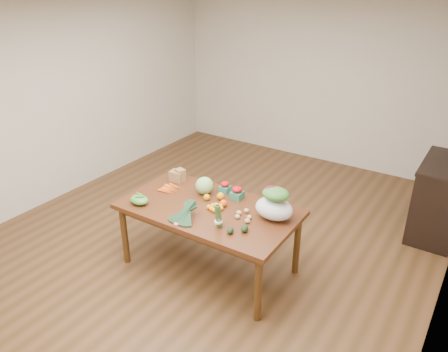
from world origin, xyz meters
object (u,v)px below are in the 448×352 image
Objects in this scene: paper_bag at (177,175)px; salad_bag at (274,205)px; dining_table at (209,238)px; asparagus_bundle at (218,216)px; cabinet at (439,198)px; mandarin_cluster at (216,206)px; kale_bunch at (182,214)px; cabbage at (204,186)px.

paper_bag is 0.55× the size of salad_bag.
asparagus_bundle reaches higher than dining_table.
cabinet is 5.67× the size of mandarin_cluster.
paper_bag is at bearing -145.29° from cabinet.
kale_bunch is 0.38m from asparagus_bundle.
dining_table is 4.56× the size of kale_bunch.
paper_bag is 1.14m from asparagus_bundle.
cabbage is 1.08× the size of mandarin_cluster.
kale_bunch is at bearing -166.28° from asparagus_bundle.
cabinet is 3.18m from paper_bag.
cabinet is at bearing 41.33° from cabbage.
cabinet reaches higher than dining_table.
cabbage is 0.78× the size of asparagus_bundle.
dining_table is 0.58m from kale_bunch.
cabinet is 5.25× the size of cabbage.
cabbage is at bearing 176.39° from salad_bag.
cabbage is 0.49× the size of kale_bunch.
salad_bag reaches higher than asparagus_bundle.
asparagus_bundle reaches higher than cabbage.
cabbage is at bearing 104.39° from kale_bunch.
mandarin_cluster is (-1.84, -2.12, 0.32)m from cabinet.
dining_table is at bearing -132.41° from cabinet.
asparagus_bundle is (0.21, -0.27, 0.08)m from mandarin_cluster.
mandarin_cluster is 0.61m from salad_bag.
cabbage is (0.45, -0.09, 0.02)m from paper_bag.
asparagus_bundle is (0.36, 0.09, 0.05)m from kale_bunch.
mandarin_cluster is (0.09, -0.01, 0.42)m from dining_table.
kale_bunch is at bearing -112.41° from mandarin_cluster.
cabbage is 0.72m from asparagus_bundle.
cabinet is at bearing 34.71° from paper_bag.
salad_bag reaches higher than mandarin_cluster.
paper_bag is 1.17× the size of mandarin_cluster.
asparagus_bundle reaches higher than paper_bag.
cabinet is at bearing 56.86° from salad_bag.
paper_bag is 1.34m from salad_bag.
dining_table is 9.38× the size of cabbage.
dining_table is 8.66× the size of paper_bag.
salad_bag is (-1.27, -1.94, 0.43)m from cabinet.
cabbage reaches higher than paper_bag.
dining_table is at bearing -165.45° from salad_bag.
salad_bag is at bearing 36.11° from kale_bunch.
mandarin_cluster is at bearing 67.13° from kale_bunch.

